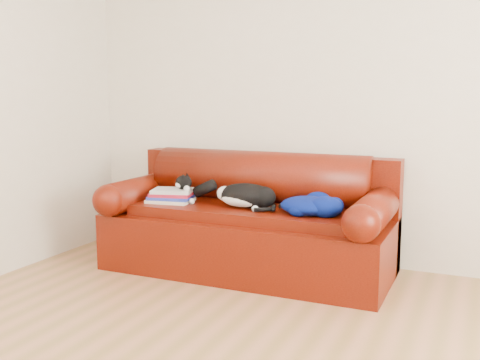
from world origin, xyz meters
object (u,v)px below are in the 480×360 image
object	(u,v)px
book_stack	(172,196)
cat	(245,196)
sofa_base	(248,240)
blanket	(311,205)

from	to	relation	value
book_stack	cat	bearing A→B (deg)	2.16
sofa_base	book_stack	xyz separation A→B (m)	(-0.59, -0.11, 0.31)
blanket	cat	bearing A→B (deg)	179.56
sofa_base	blanket	bearing A→B (deg)	-10.45
blanket	sofa_base	bearing A→B (deg)	169.55
book_stack	blanket	bearing A→B (deg)	1.00
cat	blanket	xyz separation A→B (m)	(0.49, -0.00, -0.02)
sofa_base	book_stack	world-z (taller)	book_stack
sofa_base	cat	distance (m)	0.36
blanket	book_stack	bearing A→B (deg)	-179.00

